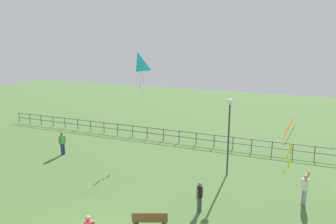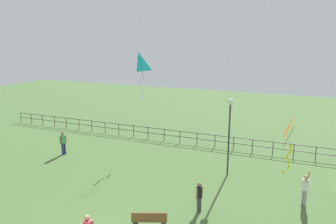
{
  "view_description": "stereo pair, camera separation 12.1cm",
  "coord_description": "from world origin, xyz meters",
  "px_view_note": "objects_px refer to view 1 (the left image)",
  "views": [
    {
      "loc": [
        6.46,
        -8.28,
        7.94
      ],
      "look_at": [
        0.75,
        5.95,
        4.37
      ],
      "focal_mm": 34.07,
      "sensor_mm": 36.0,
      "label": 1
    },
    {
      "loc": [
        6.57,
        -8.23,
        7.94
      ],
      "look_at": [
        0.75,
        5.95,
        4.37
      ],
      "focal_mm": 34.07,
      "sensor_mm": 36.0,
      "label": 2
    }
  ],
  "objects_px": {
    "park_bench": "(150,220)",
    "kite_1": "(138,64)",
    "person_1": "(200,195)",
    "lamppost": "(229,121)",
    "kite_4": "(295,127)",
    "person_2": "(62,142)",
    "person_4": "(305,187)"
  },
  "relations": [
    {
      "from": "lamppost",
      "to": "park_bench",
      "type": "bearing_deg",
      "value": -105.62
    },
    {
      "from": "person_1",
      "to": "person_4",
      "type": "xyz_separation_m",
      "value": [
        4.53,
        2.58,
        0.05
      ]
    },
    {
      "from": "person_2",
      "to": "kite_1",
      "type": "bearing_deg",
      "value": 33.61
    },
    {
      "from": "park_bench",
      "to": "kite_4",
      "type": "bearing_deg",
      "value": 24.34
    },
    {
      "from": "lamppost",
      "to": "kite_1",
      "type": "xyz_separation_m",
      "value": [
        -6.87,
        2.11,
        2.87
      ]
    },
    {
      "from": "lamppost",
      "to": "kite_4",
      "type": "bearing_deg",
      "value": -51.42
    },
    {
      "from": "person_1",
      "to": "person_2",
      "type": "bearing_deg",
      "value": 161.23
    },
    {
      "from": "person_4",
      "to": "kite_1",
      "type": "bearing_deg",
      "value": 159.51
    },
    {
      "from": "lamppost",
      "to": "kite_1",
      "type": "distance_m",
      "value": 7.73
    },
    {
      "from": "kite_1",
      "to": "kite_4",
      "type": "height_order",
      "value": "kite_1"
    },
    {
      "from": "lamppost",
      "to": "kite_4",
      "type": "xyz_separation_m",
      "value": [
        3.45,
        -4.33,
        1.1
      ]
    },
    {
      "from": "park_bench",
      "to": "kite_1",
      "type": "distance_m",
      "value": 11.67
    },
    {
      "from": "lamppost",
      "to": "person_4",
      "type": "distance_m",
      "value": 5.24
    },
    {
      "from": "person_4",
      "to": "kite_4",
      "type": "height_order",
      "value": "kite_4"
    },
    {
      "from": "person_1",
      "to": "person_2",
      "type": "distance_m",
      "value": 11.6
    },
    {
      "from": "person_1",
      "to": "lamppost",
      "type": "bearing_deg",
      "value": 85.63
    },
    {
      "from": "kite_4",
      "to": "person_2",
      "type": "bearing_deg",
      "value": 166.83
    },
    {
      "from": "kite_1",
      "to": "kite_4",
      "type": "relative_size",
      "value": 1.19
    },
    {
      "from": "kite_4",
      "to": "lamppost",
      "type": "bearing_deg",
      "value": 128.58
    },
    {
      "from": "park_bench",
      "to": "kite_1",
      "type": "bearing_deg",
      "value": 119.37
    },
    {
      "from": "person_2",
      "to": "person_4",
      "type": "bearing_deg",
      "value": -4.26
    },
    {
      "from": "person_1",
      "to": "kite_4",
      "type": "bearing_deg",
      "value": 4.09
    },
    {
      "from": "lamppost",
      "to": "person_1",
      "type": "distance_m",
      "value": 5.24
    },
    {
      "from": "person_4",
      "to": "person_2",
      "type": "bearing_deg",
      "value": 175.74
    },
    {
      "from": "park_bench",
      "to": "person_4",
      "type": "bearing_deg",
      "value": 37.9
    },
    {
      "from": "park_bench",
      "to": "person_2",
      "type": "xyz_separation_m",
      "value": [
        -9.45,
        5.88,
        0.46
      ]
    },
    {
      "from": "person_1",
      "to": "kite_4",
      "type": "height_order",
      "value": "kite_4"
    },
    {
      "from": "kite_1",
      "to": "person_1",
      "type": "bearing_deg",
      "value": -45.83
    },
    {
      "from": "park_bench",
      "to": "kite_1",
      "type": "height_order",
      "value": "kite_1"
    },
    {
      "from": "lamppost",
      "to": "kite_4",
      "type": "height_order",
      "value": "kite_4"
    },
    {
      "from": "park_bench",
      "to": "lamppost",
      "type": "bearing_deg",
      "value": 74.38
    },
    {
      "from": "person_4",
      "to": "kite_1",
      "type": "xyz_separation_m",
      "value": [
        -11.04,
        4.13,
        5.3
      ]
    }
  ]
}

